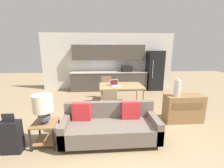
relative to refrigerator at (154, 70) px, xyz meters
name	(u,v)px	position (x,y,z in m)	size (l,w,h in m)	color
ground_plane	(120,143)	(-2.21, -4.24, -0.94)	(20.00, 20.00, 0.00)	#9E8460
wall_back	(108,62)	(-2.22, 0.39, 0.41)	(6.40, 0.07, 2.70)	silver
kitchen_counter	(109,73)	(-2.20, 0.09, -0.10)	(3.62, 0.65, 2.15)	#4C443D
refrigerator	(154,70)	(0.00, 0.00, 0.00)	(0.72, 0.70, 1.88)	black
dining_table	(121,87)	(-1.92, -2.17, -0.24)	(1.45, 0.99, 0.77)	tan
couch	(110,126)	(-2.41, -4.08, -0.61)	(2.02, 0.80, 0.83)	#3D2D1E
side_table	(46,130)	(-3.76, -4.16, -0.60)	(0.47, 0.47, 0.50)	olive
table_lamp	(43,106)	(-3.74, -4.20, -0.07)	(0.38, 0.38, 0.60)	#4C515B
credenza	(183,108)	(-0.35, -3.36, -0.56)	(1.02, 0.42, 0.75)	olive
vase	(177,88)	(-0.61, -3.40, 0.03)	(0.17, 0.17, 0.47)	beige
dining_chair_near_left	(109,101)	(-2.38, -3.03, -0.43)	(0.47, 0.47, 0.91)	#997A56
dining_chair_far_left	(107,87)	(-2.39, -1.33, -0.43)	(0.43, 0.43, 0.91)	#997A56
laptop	(115,84)	(-2.14, -2.21, -0.13)	(0.39, 0.36, 0.20)	#B7BABC
suitcase	(11,137)	(-4.33, -4.36, -0.61)	(0.36, 0.22, 0.80)	black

